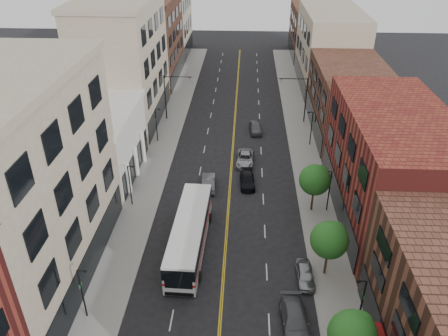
% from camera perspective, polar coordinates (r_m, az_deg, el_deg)
% --- Properties ---
extents(sidewalk_left, '(4.00, 110.00, 0.15)m').
position_cam_1_polar(sidewalk_left, '(59.97, -8.56, 1.29)').
color(sidewalk_left, gray).
rests_on(sidewalk_left, ground).
extents(sidewalk_right, '(4.00, 110.00, 0.15)m').
position_cam_1_polar(sidewalk_right, '(59.44, 10.71, 0.81)').
color(sidewalk_right, gray).
rests_on(sidewalk_right, ground).
extents(bldg_l_tanoffice, '(10.00, 22.00, 18.00)m').
position_cam_1_polar(bldg_l_tanoffice, '(39.99, -25.26, -2.69)').
color(bldg_l_tanoffice, gray).
rests_on(bldg_l_tanoffice, ground).
extents(bldg_l_white, '(10.00, 14.00, 8.00)m').
position_cam_1_polar(bldg_l_white, '(56.58, -16.58, 2.94)').
color(bldg_l_white, silver).
rests_on(bldg_l_white, ground).
extents(bldg_l_far_a, '(10.00, 20.00, 18.00)m').
position_cam_1_polar(bldg_l_far_a, '(69.82, -12.96, 13.08)').
color(bldg_l_far_a, gray).
rests_on(bldg_l_far_a, ground).
extents(bldg_l_far_b, '(10.00, 20.00, 15.00)m').
position_cam_1_polar(bldg_l_far_b, '(88.93, -9.58, 16.06)').
color(bldg_l_far_b, '#533021').
rests_on(bldg_l_far_b, ground).
extents(bldg_l_far_c, '(10.00, 16.00, 20.00)m').
position_cam_1_polar(bldg_l_far_c, '(105.67, -7.69, 19.84)').
color(bldg_l_far_c, gray).
rests_on(bldg_l_far_c, ground).
extents(bldg_r_mid, '(10.00, 22.00, 12.00)m').
position_cam_1_polar(bldg_r_mid, '(48.85, 20.96, 0.25)').
color(bldg_r_mid, maroon).
rests_on(bldg_r_mid, ground).
extents(bldg_r_far_a, '(10.00, 20.00, 10.00)m').
position_cam_1_polar(bldg_r_far_a, '(67.58, 16.12, 8.47)').
color(bldg_r_far_a, '#533021').
rests_on(bldg_r_far_a, ground).
extents(bldg_r_far_b, '(10.00, 22.00, 14.00)m').
position_cam_1_polar(bldg_r_far_b, '(86.55, 13.58, 14.92)').
color(bldg_r_far_b, gray).
rests_on(bldg_r_far_b, ground).
extents(bldg_r_far_c, '(10.00, 18.00, 11.00)m').
position_cam_1_polar(bldg_r_far_c, '(106.07, 11.75, 17.05)').
color(bldg_r_far_c, '#533021').
rests_on(bldg_r_far_c, ground).
extents(tree_r_1, '(3.40, 3.40, 5.59)m').
position_cam_1_polar(tree_r_1, '(33.00, 16.58, -19.98)').
color(tree_r_1, black).
rests_on(tree_r_1, sidewalk_right).
extents(tree_r_2, '(3.40, 3.40, 5.59)m').
position_cam_1_polar(tree_r_2, '(39.96, 13.73, -8.96)').
color(tree_r_2, black).
rests_on(tree_r_2, sidewalk_right).
extents(tree_r_3, '(3.40, 3.40, 5.59)m').
position_cam_1_polar(tree_r_3, '(48.00, 11.88, -1.40)').
color(tree_r_3, black).
rests_on(tree_r_3, sidewalk_right).
extents(lamp_l_1, '(0.81, 0.55, 5.05)m').
position_cam_1_polar(lamp_l_1, '(37.67, -18.03, -15.02)').
color(lamp_l_1, black).
rests_on(lamp_l_1, sidewalk_left).
extents(lamp_l_2, '(0.81, 0.55, 5.05)m').
position_cam_1_polar(lamp_l_2, '(49.52, -12.18, -1.94)').
color(lamp_l_2, black).
rests_on(lamp_l_2, sidewalk_left).
extents(lamp_l_3, '(0.81, 0.55, 5.05)m').
position_cam_1_polar(lamp_l_3, '(63.23, -8.79, 5.81)').
color(lamp_l_3, black).
rests_on(lamp_l_3, sidewalk_left).
extents(lamp_r_1, '(0.81, 0.55, 5.05)m').
position_cam_1_polar(lamp_r_1, '(36.75, 17.52, -16.33)').
color(lamp_r_1, black).
rests_on(lamp_r_1, sidewalk_right).
extents(lamp_r_2, '(0.81, 0.55, 5.05)m').
position_cam_1_polar(lamp_r_2, '(48.82, 13.56, -2.64)').
color(lamp_r_2, black).
rests_on(lamp_r_2, sidewalk_right).
extents(lamp_r_3, '(0.81, 0.55, 5.05)m').
position_cam_1_polar(lamp_r_3, '(62.69, 11.32, 5.34)').
color(lamp_r_3, black).
rests_on(lamp_r_3, sidewalk_right).
extents(signal_mast_left, '(4.49, 0.18, 7.20)m').
position_cam_1_polar(signal_mast_left, '(69.73, -7.13, 9.80)').
color(signal_mast_left, black).
rests_on(signal_mast_left, sidewalk_left).
extents(signal_mast_right, '(4.49, 0.18, 7.20)m').
position_cam_1_polar(signal_mast_right, '(69.27, 10.10, 9.42)').
color(signal_mast_right, black).
rests_on(signal_mast_right, sidewalk_right).
extents(city_bus, '(3.48, 13.32, 3.40)m').
position_cam_1_polar(city_bus, '(43.07, -4.49, -8.40)').
color(city_bus, silver).
rests_on(city_bus, ground).
extents(car_parked_mid, '(2.37, 5.30, 1.51)m').
position_cam_1_polar(car_parked_mid, '(37.31, 9.23, -19.11)').
color(car_parked_mid, '#4E4E53').
rests_on(car_parked_mid, ground).
extents(car_parked_far, '(1.63, 3.88, 1.31)m').
position_cam_1_polar(car_parked_far, '(41.18, 10.55, -13.56)').
color(car_parked_far, '#94989B').
rests_on(car_parked_far, ground).
extents(car_lane_behind, '(1.84, 4.54, 1.46)m').
position_cam_1_polar(car_lane_behind, '(52.79, -2.04, -1.87)').
color(car_lane_behind, '#54545A').
rests_on(car_lane_behind, ground).
extents(car_lane_a, '(2.04, 4.50, 1.28)m').
position_cam_1_polar(car_lane_a, '(53.42, 3.06, -1.60)').
color(car_lane_a, black).
rests_on(car_lane_a, ground).
extents(car_lane_b, '(2.42, 4.97, 1.36)m').
position_cam_1_polar(car_lane_b, '(58.02, 2.77, 1.26)').
color(car_lane_b, '#9B9DA2').
rests_on(car_lane_b, ground).
extents(car_lane_c, '(2.18, 4.49, 1.48)m').
position_cam_1_polar(car_lane_c, '(66.61, 4.13, 5.30)').
color(car_lane_c, '#55555B').
rests_on(car_lane_c, ground).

